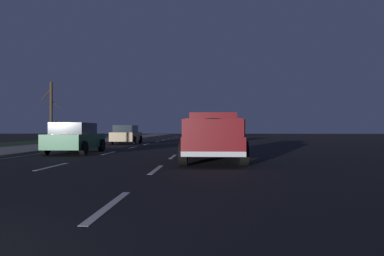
% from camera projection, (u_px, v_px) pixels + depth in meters
% --- Properties ---
extents(ground, '(144.00, 144.00, 0.00)m').
position_uv_depth(ground, '(168.00, 144.00, 29.31)').
color(ground, black).
extents(sidewalk_shoulder, '(108.00, 4.00, 0.12)m').
position_uv_depth(sidewalk_shoulder, '(79.00, 143.00, 29.65)').
color(sidewalk_shoulder, gray).
rests_on(sidewalk_shoulder, ground).
extents(grass_verge, '(108.00, 6.00, 0.01)m').
position_uv_depth(grass_verge, '(20.00, 144.00, 29.88)').
color(grass_verge, '#1E3819').
rests_on(grass_verge, ground).
extents(lane_markings, '(108.00, 7.04, 0.01)m').
position_uv_depth(lane_markings, '(138.00, 143.00, 32.42)').
color(lane_markings, silver).
rests_on(lane_markings, ground).
extents(pickup_truck, '(5.44, 2.32, 1.87)m').
position_uv_depth(pickup_truck, '(213.00, 135.00, 13.66)').
color(pickup_truck, maroon).
rests_on(pickup_truck, ground).
extents(sedan_green, '(4.44, 2.09, 1.54)m').
position_uv_depth(sedan_green, '(75.00, 138.00, 17.94)').
color(sedan_green, '#14592D').
rests_on(sedan_green, ground).
extents(sedan_tan, '(4.44, 2.09, 1.54)m').
position_uv_depth(sedan_tan, '(126.00, 135.00, 29.20)').
color(sedan_tan, '#9E845B').
rests_on(sedan_tan, ground).
extents(sedan_silver, '(4.42, 2.05, 1.54)m').
position_uv_depth(sedan_silver, '(210.00, 134.00, 32.38)').
color(sedan_silver, '#B2B5BA').
rests_on(sedan_silver, ground).
extents(bare_tree_far, '(1.33, 1.74, 5.91)m').
position_uv_depth(bare_tree_far, '(51.00, 111.00, 35.30)').
color(bare_tree_far, '#423323').
rests_on(bare_tree_far, ground).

